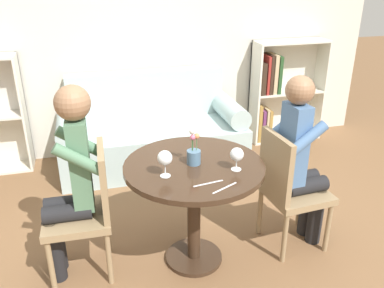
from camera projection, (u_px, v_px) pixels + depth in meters
name	position (u px, v px, depth m)	size (l,w,h in m)	color
ground_plane	(194.00, 258.00, 2.91)	(16.00, 16.00, 0.00)	brown
back_wall	(141.00, 26.00, 4.16)	(5.20, 0.05, 2.70)	beige
round_table	(194.00, 185.00, 2.67)	(0.91, 0.91, 0.76)	#382619
couch	(152.00, 135.00, 4.21)	(1.85, 0.80, 0.92)	#A8C1C1
bookshelf_right	(278.00, 92.00, 4.71)	(0.84, 0.28, 1.16)	silver
chair_left	(87.00, 207.00, 2.63)	(0.43, 0.43, 0.90)	#937A56
chair_right	(288.00, 186.00, 2.87)	(0.45, 0.45, 0.90)	#937A56
person_left	(70.00, 180.00, 2.53)	(0.43, 0.35, 1.31)	black
person_right	(301.00, 161.00, 2.83)	(0.43, 0.36, 1.29)	black
wine_glass_left	(165.00, 159.00, 2.41)	(0.09, 0.09, 0.17)	white
wine_glass_right	(237.00, 155.00, 2.50)	(0.09, 0.09, 0.15)	white
flower_vase	(193.00, 154.00, 2.58)	(0.09, 0.09, 0.24)	slate
knife_left_setting	(208.00, 183.00, 2.37)	(0.19, 0.04, 0.00)	silver
fork_left_setting	(225.00, 188.00, 2.33)	(0.18, 0.09, 0.00)	silver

